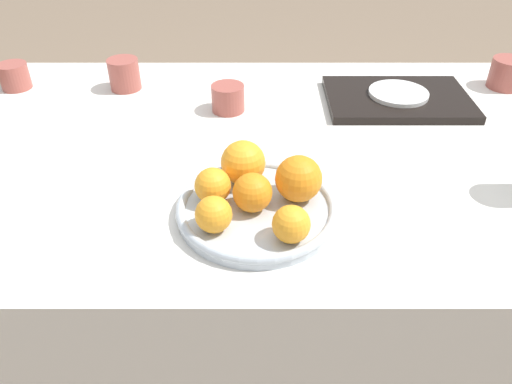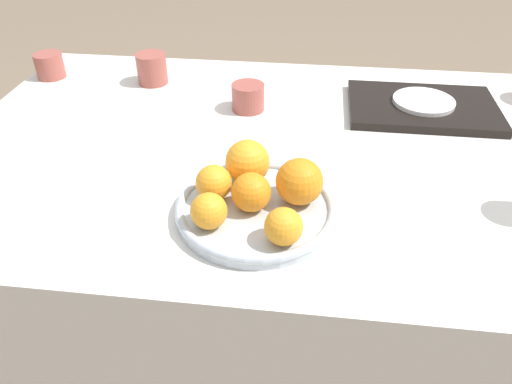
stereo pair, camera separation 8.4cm
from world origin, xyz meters
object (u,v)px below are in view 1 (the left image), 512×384
(orange_0, at_px, (251,193))
(side_plate, at_px, (397,93))
(orange_4, at_px, (213,214))
(orange_5, at_px, (298,179))
(cup_2, at_px, (13,76))
(cup_3, at_px, (123,74))
(serving_tray, at_px, (396,99))
(cup_1, at_px, (506,73))
(fruit_platter, at_px, (256,209))
(orange_1, at_px, (242,163))
(orange_3, at_px, (290,224))
(orange_2, at_px, (212,186))
(cup_0, at_px, (227,98))

(orange_0, height_order, side_plate, orange_0)
(orange_4, height_order, orange_5, orange_5)
(orange_0, relative_size, cup_2, 0.91)
(orange_0, bearing_deg, cup_3, 121.93)
(orange_5, height_order, side_plate, orange_5)
(serving_tray, relative_size, cup_1, 3.89)
(fruit_platter, distance_m, orange_1, 0.09)
(orange_3, height_order, side_plate, orange_3)
(orange_1, bearing_deg, orange_0, -78.13)
(orange_1, relative_size, orange_5, 0.99)
(orange_2, height_order, cup_0, orange_2)
(orange_2, height_order, orange_5, orange_5)
(fruit_platter, height_order, serving_tray, fruit_platter)
(side_plate, bearing_deg, serving_tray, 0.00)
(orange_4, distance_m, orange_5, 0.16)
(fruit_platter, distance_m, orange_2, 0.09)
(cup_3, bearing_deg, fruit_platter, -57.25)
(orange_3, bearing_deg, orange_4, 168.66)
(cup_1, bearing_deg, cup_3, -179.45)
(orange_0, relative_size, orange_3, 1.11)
(orange_5, bearing_deg, cup_0, 110.35)
(orange_1, distance_m, orange_2, 0.08)
(fruit_platter, xyz_separation_m, orange_5, (0.07, 0.03, 0.05))
(orange_0, distance_m, orange_2, 0.07)
(side_plate, distance_m, cup_2, 0.97)
(orange_4, xyz_separation_m, orange_5, (0.14, 0.08, 0.01))
(orange_4, relative_size, cup_2, 0.81)
(orange_0, bearing_deg, fruit_platter, 31.63)
(orange_3, height_order, serving_tray, orange_3)
(orange_1, bearing_deg, orange_5, -28.00)
(fruit_platter, xyz_separation_m, orange_4, (-0.07, -0.06, 0.04))
(orange_5, relative_size, cup_0, 1.05)
(orange_5, distance_m, cup_0, 0.40)
(orange_4, relative_size, cup_0, 0.78)
(orange_1, distance_m, cup_3, 0.55)
(fruit_platter, bearing_deg, orange_1, 107.87)
(fruit_platter, distance_m, cup_0, 0.41)
(orange_1, relative_size, orange_2, 1.28)
(orange_3, relative_size, cup_3, 0.78)
(cup_1, xyz_separation_m, cup_3, (-0.98, -0.01, 0.00))
(cup_0, bearing_deg, cup_2, 167.05)
(orange_3, bearing_deg, orange_5, 80.38)
(orange_3, xyz_separation_m, orange_4, (-0.12, 0.02, -0.00))
(side_plate, distance_m, cup_3, 0.69)
(orange_2, height_order, side_plate, orange_2)
(orange_3, height_order, orange_4, same)
(orange_3, bearing_deg, side_plate, 60.95)
(serving_tray, xyz_separation_m, cup_2, (-0.97, 0.09, 0.02))
(orange_3, bearing_deg, orange_0, 127.63)
(fruit_platter, relative_size, cup_3, 3.57)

